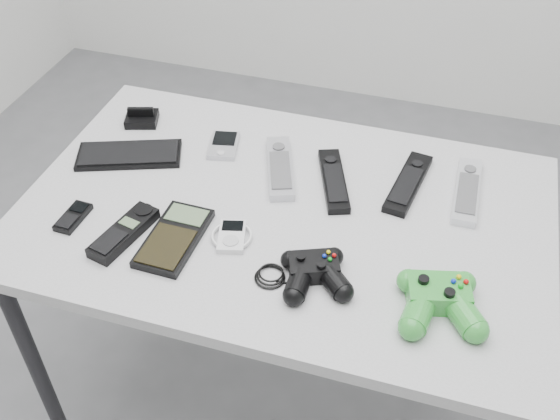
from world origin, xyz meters
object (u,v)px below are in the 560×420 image
(remote_black_a, at_px, (334,180))
(cordless_handset, at_px, (124,232))
(remote_black_b, at_px, (408,183))
(controller_black, at_px, (315,271))
(mobile_phone, at_px, (73,217))
(pda_keyboard, at_px, (129,154))
(remote_silver_a, at_px, (280,167))
(mp3_player, at_px, (232,236))
(desk, at_px, (284,232))
(controller_green, at_px, (440,299))
(remote_silver_b, at_px, (467,190))
(calculator, at_px, (174,237))
(pda, at_px, (224,145))

(remote_black_a, height_order, cordless_handset, cordless_handset)
(remote_black_b, relative_size, controller_black, 0.96)
(mobile_phone, bearing_deg, pda_keyboard, 89.45)
(cordless_handset, height_order, controller_black, controller_black)
(remote_silver_a, bearing_deg, mp3_player, -116.67)
(desk, distance_m, pda_keyboard, 0.41)
(pda_keyboard, bearing_deg, controller_black, -45.98)
(controller_green, bearing_deg, remote_silver_b, 72.37)
(cordless_handset, xyz_separation_m, calculator, (0.10, 0.02, -0.00))
(remote_silver_a, height_order, remote_black_b, remote_silver_a)
(pda, height_order, controller_black, controller_black)
(mobile_phone, bearing_deg, controller_green, 1.28)
(pda_keyboard, height_order, mobile_phone, same)
(controller_green, bearing_deg, pda, 133.62)
(pda_keyboard, bearing_deg, mobile_phone, -113.60)
(remote_black_a, xyz_separation_m, controller_black, (0.03, -0.29, 0.01))
(controller_black, bearing_deg, mp3_player, 140.40)
(remote_silver_a, relative_size, controller_black, 0.96)
(remote_black_b, distance_m, calculator, 0.52)
(desk, height_order, remote_silver_b, remote_silver_b)
(remote_black_a, xyz_separation_m, calculator, (-0.26, -0.27, -0.00))
(desk, distance_m, mobile_phone, 0.45)
(desk, relative_size, cordless_handset, 6.67)
(pda_keyboard, relative_size, remote_black_b, 1.11)
(cordless_handset, height_order, mp3_player, cordless_handset)
(cordless_handset, distance_m, controller_green, 0.63)
(cordless_handset, relative_size, controller_black, 0.75)
(remote_silver_a, relative_size, mobile_phone, 2.38)
(remote_silver_b, relative_size, mobile_phone, 2.42)
(pda, xyz_separation_m, remote_black_b, (0.44, -0.01, 0.00))
(remote_silver_a, height_order, calculator, remote_silver_a)
(pda_keyboard, height_order, controller_black, controller_black)
(remote_silver_a, bearing_deg, controller_green, -57.26)
(remote_black_a, xyz_separation_m, remote_black_b, (0.16, 0.04, -0.00))
(remote_silver_b, height_order, controller_green, controller_green)
(desk, height_order, controller_green, controller_green)
(mobile_phone, bearing_deg, calculator, 3.52)
(desk, bearing_deg, remote_silver_a, 110.64)
(remote_black_a, relative_size, remote_black_b, 0.98)
(remote_black_a, bearing_deg, mp3_player, -144.25)
(desk, xyz_separation_m, cordless_handset, (-0.28, -0.17, 0.08))
(cordless_handset, bearing_deg, calculator, 23.85)
(desk, distance_m, remote_black_b, 0.29)
(remote_black_b, xyz_separation_m, calculator, (-0.42, -0.31, -0.00))
(desk, xyz_separation_m, pda_keyboard, (-0.40, 0.07, 0.07))
(pda, relative_size, remote_black_a, 0.49)
(remote_silver_b, height_order, mobile_phone, remote_silver_b)
(mobile_phone, distance_m, calculator, 0.23)
(remote_silver_b, height_order, controller_black, controller_black)
(remote_silver_b, distance_m, calculator, 0.64)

